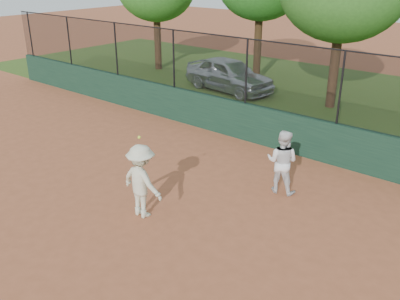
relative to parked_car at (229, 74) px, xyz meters
The scene contains 7 objects.
ground 11.31m from the parked_car, 67.43° to the right, with size 80.00×80.00×0.00m, color #A35534.
back_wall 6.20m from the parked_car, 45.61° to the right, with size 26.00×0.20×1.20m, color #1A3927.
grass_strip 4.67m from the parked_car, 19.95° to the left, with size 36.00×12.00×0.01m, color #2E4A17.
parked_car is the anchor object (origin of this frame).
player_second 9.43m from the parked_car, 46.10° to the right, with size 0.78×0.61×1.61m, color white.
player_main 10.84m from the parked_car, 64.10° to the right, with size 1.11×0.69×2.10m.
fence_assembly 6.36m from the parked_car, 45.80° to the right, with size 26.00×0.06×2.00m.
Camera 1 is at (6.92, -5.23, 5.27)m, focal length 40.00 mm.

